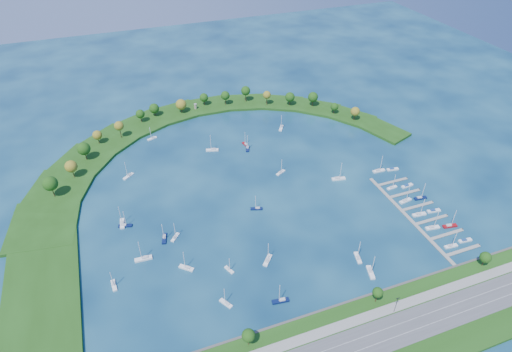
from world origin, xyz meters
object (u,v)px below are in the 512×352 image
object	(u,v)px
docked_boat_8	(392,187)
harbor_tower	(195,106)
docked_boat_10	(379,170)
moored_boat_5	(186,267)
moored_boat_19	(257,208)
docked_boat_5	(434,211)
moored_boat_20	(281,172)
docked_boat_4	(419,214)
docked_boat_11	(393,169)
moored_boat_0	(371,272)
moored_boat_11	(338,178)
moored_boat_7	(358,257)
moored_boat_1	(281,128)
moored_boat_12	(281,300)
docked_boat_3	(450,226)
docked_boat_6	(405,200)
docked_boat_7	(420,198)
moored_boat_8	(226,303)
moored_boat_13	(248,148)
dock_system	(418,214)
docked_boat_1	(465,240)
docked_boat_2	(433,227)
moored_boat_15	(268,260)
moored_boat_16	(164,238)
moored_boat_4	(212,150)
moored_boat_10	(152,138)
moored_boat_9	(114,285)
moored_boat_18	(129,176)
moored_boat_3	(144,258)
docked_boat_9	(407,186)
moored_boat_6	(229,269)
moored_boat_2	(125,225)
docked_boat_0	(451,246)

from	to	relation	value
docked_boat_8	harbor_tower	bearing A→B (deg)	115.73
docked_boat_8	docked_boat_10	size ratio (longest dim) A/B	0.84
moored_boat_5	docked_boat_8	world-z (taller)	moored_boat_5
moored_boat_19	docked_boat_5	world-z (taller)	moored_boat_19
moored_boat_20	docked_boat_4	distance (m)	92.23
docked_boat_5	docked_boat_11	distance (m)	45.52
moored_boat_0	moored_boat_11	bearing A→B (deg)	179.12
moored_boat_7	moored_boat_1	bearing A→B (deg)	7.64
moored_boat_7	moored_boat_12	xyz separation A→B (m)	(-49.93, -11.18, 0.01)
docked_boat_3	docked_boat_6	world-z (taller)	docked_boat_3
docked_boat_4	docked_boat_7	size ratio (longest dim) A/B	1.04
moored_boat_8	moored_boat_13	xyz separation A→B (m)	(55.36, 125.62, 0.04)
docked_boat_7	dock_system	bearing A→B (deg)	-124.79
dock_system	docked_boat_7	xyz separation A→B (m)	(10.72, 12.25, 0.56)
moored_boat_5	docked_boat_1	size ratio (longest dim) A/B	1.51
docked_boat_10	docked_boat_2	bearing A→B (deg)	-89.90
moored_boat_11	docked_boat_6	size ratio (longest dim) A/B	1.07
moored_boat_15	moored_boat_16	world-z (taller)	moored_boat_15
harbor_tower	moored_boat_4	world-z (taller)	moored_boat_4
moored_boat_20	docked_boat_4	bearing A→B (deg)	-75.80
moored_boat_19	docked_boat_8	xyz separation A→B (m)	(90.22, -11.22, -0.00)
moored_boat_1	moored_boat_10	distance (m)	100.99
dock_system	docked_boat_2	size ratio (longest dim) A/B	6.55
moored_boat_4	moored_boat_11	xyz separation A→B (m)	(69.86, -63.32, 0.00)
docked_boat_10	moored_boat_5	bearing A→B (deg)	-162.30
moored_boat_4	moored_boat_10	world-z (taller)	moored_boat_4
moored_boat_20	docked_boat_2	bearing A→B (deg)	-80.43
moored_boat_9	moored_boat_18	bearing A→B (deg)	164.59
docked_boat_7	docked_boat_5	bearing A→B (deg)	-83.78
moored_boat_20	docked_boat_11	xyz separation A→B (m)	(74.10, -23.36, -0.27)
dock_system	docked_boat_7	bearing A→B (deg)	48.82
moored_boat_3	docked_boat_2	xyz separation A→B (m)	(161.42, -34.21, -0.04)
moored_boat_10	docked_boat_11	bearing A→B (deg)	126.05
moored_boat_15	docked_boat_11	distance (m)	121.29
moored_boat_3	docked_boat_1	xyz separation A→B (m)	(171.89, -49.07, -0.37)
moored_boat_13	docked_boat_1	bearing A→B (deg)	53.35
moored_boat_19	docked_boat_9	bearing A→B (deg)	-169.21
moored_boat_0	docked_boat_10	bearing A→B (deg)	160.57
moored_boat_6	docked_boat_7	xyz separation A→B (m)	(131.06, 13.80, 0.07)
moored_boat_18	docked_boat_6	size ratio (longest dim) A/B	0.98
docked_boat_5	moored_boat_11	bearing A→B (deg)	136.11
moored_boat_1	moored_boat_18	bearing A→B (deg)	-46.16
moored_boat_3	moored_boat_12	distance (m)	77.34
moored_boat_2	docked_boat_5	xyz separation A→B (m)	(178.16, -52.08, -0.27)
docked_boat_10	moored_boat_11	bearing A→B (deg)	179.34
moored_boat_10	docked_boat_7	distance (m)	197.06
moored_boat_1	moored_boat_15	bearing A→B (deg)	7.07
moored_boat_6	docked_boat_0	size ratio (longest dim) A/B	0.82
moored_boat_9	moored_boat_11	world-z (taller)	moored_boat_11
moored_boat_9	docked_boat_2	size ratio (longest dim) A/B	0.88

